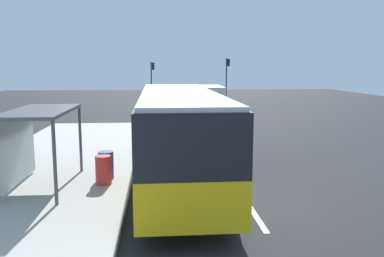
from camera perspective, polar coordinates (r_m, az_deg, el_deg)
The scene contains 18 objects.
ground_plane at distance 25.94m, azimuth 0.67°, elevation -0.42°, with size 56.00×92.00×0.04m, color #262628.
sidewalk_platform at distance 14.65m, azimuth -20.65°, elevation -7.65°, with size 6.20×30.00×0.18m, color beige.
lane_stripe_seg_1 at distance 11.55m, azimuth 8.89°, elevation -11.99°, with size 0.16×2.20×0.01m, color silver.
lane_stripe_seg_2 at distance 16.24m, azimuth 4.79°, elevation -5.85°, with size 0.16×2.20×0.01m, color silver.
lane_stripe_seg_3 at distance 21.06m, azimuth 2.59°, elevation -2.47°, with size 0.16×2.20×0.01m, color silver.
lane_stripe_seg_4 at distance 25.96m, azimuth 1.22°, elevation -0.36°, with size 0.16×2.20×0.01m, color silver.
lane_stripe_seg_5 at distance 30.88m, azimuth 0.29°, elevation 1.08°, with size 0.16×2.20×0.01m, color silver.
lane_stripe_seg_6 at distance 35.83m, azimuth -0.39°, elevation 2.12°, with size 0.16×2.20×0.01m, color silver.
lane_stripe_seg_7 at distance 40.79m, azimuth -0.90°, elevation 2.91°, with size 0.16×2.20×0.01m, color silver.
bus at distance 14.01m, azimuth -1.93°, elevation -0.47°, with size 2.61×11.03×3.21m.
white_van at distance 36.64m, azimuth 2.58°, elevation 4.36°, with size 2.12×5.24×2.30m.
sedan_near at distance 50.11m, azimuth 0.77°, elevation 4.88°, with size 2.05×4.49×1.52m.
sedan_far at distance 40.36m, azimuth 2.06°, elevation 3.97°, with size 1.93×4.44×1.52m.
recycling_bin_red at distance 14.02m, azimuth -12.10°, elevation -5.60°, with size 0.52×0.52×0.95m, color red.
recycling_bin_blue at distance 14.70m, azimuth -11.75°, elevation -4.94°, with size 0.52×0.52×0.95m, color blue.
traffic_light_near_side at distance 48.05m, azimuth 4.87°, elevation 7.66°, with size 0.49×0.28×4.93m.
traffic_light_far_side at distance 48.22m, azimuth -5.50°, elevation 7.35°, with size 0.49×0.28×4.52m.
bus_shelter at distance 14.13m, azimuth -21.27°, elevation 0.06°, with size 1.80×4.00×2.50m.
Camera 1 is at (-2.34, -11.51, 4.05)m, focal length 38.75 mm.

